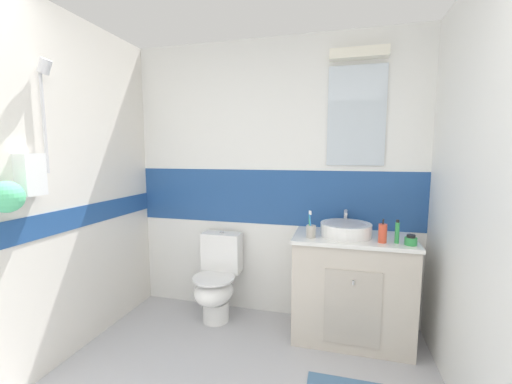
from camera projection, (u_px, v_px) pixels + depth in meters
wall_back_tiled at (274, 179)px, 2.91m from camera, size 3.20×0.20×2.50m
wall_left_shower_alcove at (31, 192)px, 2.05m from camera, size 0.30×3.48×2.50m
vanity_cabinet at (351, 287)px, 2.55m from camera, size 0.92×0.52×0.85m
sink_basin at (346, 229)px, 2.50m from camera, size 0.40×0.44×0.18m
toilet at (217, 280)px, 2.85m from camera, size 0.37×0.50×0.78m
toothbrush_cup at (311, 230)px, 2.45m from camera, size 0.07×0.07×0.21m
soap_dispenser at (383, 233)px, 2.31m from camera, size 0.06×0.06×0.18m
hair_gel_jar at (411, 240)px, 2.25m from camera, size 0.08×0.08×0.07m
toothpaste_tube_upright at (397, 232)px, 2.29m from camera, size 0.03×0.03×0.17m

